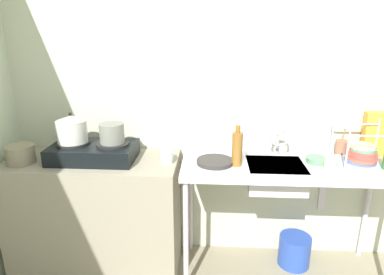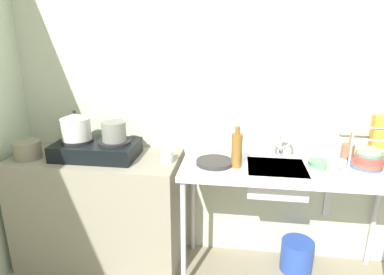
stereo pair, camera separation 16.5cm
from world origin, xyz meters
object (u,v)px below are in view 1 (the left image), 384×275
Objects in this scene: percolator at (167,153)px; faucet at (279,139)px; sink_basin at (275,175)px; cereal_box at (375,134)px; pot_on_left_burner at (72,129)px; pot_on_right_burner at (112,133)px; dish_rack at (362,156)px; pot_beside_stove at (21,154)px; frying_pan at (215,162)px; stove at (94,151)px; bottle_by_sink at (237,148)px; cup_by_rack at (330,162)px; small_bowl_on_drainboard at (317,160)px; bucket_on_floor at (294,250)px; utensil_jar at (341,148)px.

faucet is at bearing 11.62° from percolator.
cereal_box reaches higher than sink_basin.
pot_on_left_burner is 1.42× the size of percolator.
percolator is (0.38, -0.03, -0.12)m from pot_on_right_burner.
faucet is 0.66× the size of dish_rack.
pot_beside_stove is 0.74× the size of frying_pan.
stove is 0.99m from bottle_by_sink.
frying_pan is at bearing -161.22° from faucet.
small_bowl_on_drainboard is at bearing 122.41° from cup_by_rack.
percolator is 1.49m from cereal_box.
pot_beside_stove is at bearing -178.16° from bottle_by_sink.
small_bowl_on_drainboard is at bearing -29.75° from bucket_on_floor.
sink_basin is at bearing 1.16° from percolator.
pot_beside_stove is at bearing -174.89° from bucket_on_floor.
pot_on_right_burner is 0.70× the size of bucket_on_floor.
pot_beside_stove is at bearing -176.26° from small_bowl_on_drainboard.
faucet reaches higher than pot_beside_stove.
dish_rack is (0.53, -0.11, -0.07)m from faucet.
utensil_jar reaches higher than sink_basin.
cup_by_rack is 0.30m from utensil_jar.
bottle_by_sink is at bearing -173.03° from sink_basin.
sink_basin is at bearing 6.97° from bottle_by_sink.
pot_on_right_burner is 0.86× the size of utensil_jar.
faucet reaches higher than small_bowl_on_drainboard.
pot_on_left_burner is at bearing 178.34° from cup_by_rack.
cereal_box is 0.24m from utensil_jar.
dish_rack reaches higher than pot_on_right_burner.
pot_on_right_burner is 0.60× the size of bottle_by_sink.
percolator is at bearing -167.48° from cereal_box.
stove is 0.52m from percolator.
frying_pan is (0.33, 0.01, -0.06)m from percolator.
bottle_by_sink reaches higher than sink_basin.
small_bowl_on_drainboard is (-0.29, 0.01, -0.04)m from dish_rack.
pot_on_left_burner is 1.14m from bottle_by_sink.
stove is 1.83m from dish_rack.
stove is 1.77× the size of dish_rack.
cup_by_rack is at bearing -45.28° from bucket_on_floor.
percolator is 0.76m from sink_basin.
pot_beside_stove reaches higher than bucket_on_floor.
sink_basin is (1.12, -0.01, -0.28)m from pot_on_right_burner.
small_bowl_on_drainboard is at bearing -20.71° from faucet.
pot_on_right_burner is at bearing 0.00° from stove.
small_bowl_on_drainboard is at bearing 1.60° from pot_on_right_burner.
bottle_by_sink is at bearing -2.33° from pot_on_left_burner.
faucet reaches higher than frying_pan.
stove is 0.85m from frying_pan.
stove is 2.68× the size of faucet.
frying_pan is 1.66× the size of small_bowl_on_drainboard.
percolator is (0.66, -0.03, -0.15)m from pot_on_left_burner.
bottle_by_sink reaches higher than frying_pan.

